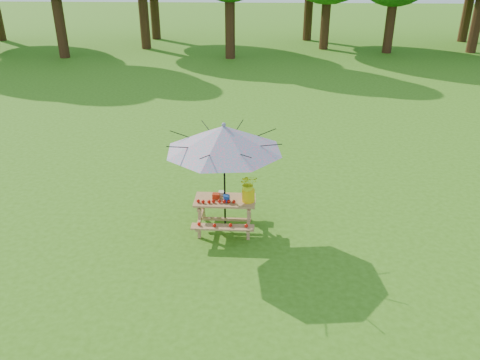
{
  "coord_description": "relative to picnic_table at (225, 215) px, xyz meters",
  "views": [
    {
      "loc": [
        -2.73,
        -6.27,
        4.93
      ],
      "look_at": [
        -3.19,
        1.9,
        1.1
      ],
      "focal_mm": 35.0,
      "sensor_mm": 36.0,
      "label": 1
    }
  ],
  "objects": [
    {
      "name": "ground",
      "position": [
        3.49,
        -1.9,
        -0.33
      ],
      "size": [
        120.0,
        120.0,
        0.0
      ],
      "primitive_type": "plane",
      "color": "#356513",
      "rests_on": "ground"
    },
    {
      "name": "picnic_table",
      "position": [
        0.0,
        0.0,
        0.0
      ],
      "size": [
        1.2,
        1.32,
        0.67
      ],
      "color": "#A07348",
      "rests_on": "ground"
    },
    {
      "name": "patio_umbrella",
      "position": [
        0.0,
        0.0,
        1.62
      ],
      "size": [
        2.78,
        2.78,
        2.26
      ],
      "color": "black",
      "rests_on": "ground"
    },
    {
      "name": "produce_bins",
      "position": [
        -0.06,
        0.03,
        0.4
      ],
      "size": [
        0.36,
        0.41,
        0.13
      ],
      "color": "#AC250D",
      "rests_on": "picnic_table"
    },
    {
      "name": "tomatoes_row",
      "position": [
        -0.15,
        -0.18,
        0.38
      ],
      "size": [
        0.77,
        0.13,
        0.07
      ],
      "primitive_type": null,
      "color": "red",
      "rests_on": "picnic_table"
    },
    {
      "name": "flower_bucket",
      "position": [
        0.46,
        -0.04,
        0.65
      ],
      "size": [
        0.41,
        0.38,
        0.57
      ],
      "color": "yellow",
      "rests_on": "picnic_table"
    }
  ]
}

